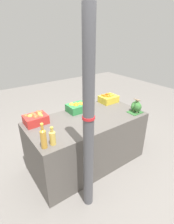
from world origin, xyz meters
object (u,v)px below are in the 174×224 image
Objects in this scene: support_pole at (88,127)px; broccoli_pile at (136,106)px; carrot_crate at (108,99)px; juice_bottle_golden at (53,137)px; apple_crate at (36,118)px; juice_bottle_amber at (43,138)px; sparrow_bird at (138,100)px; orange_crate at (77,107)px.

support_pole is 9.85× the size of broccoli_pile.
juice_bottle_golden is at bearing -156.76° from carrot_crate.
juice_bottle_golden is at bearing -92.88° from apple_crate.
support_pole is 0.52m from juice_bottle_amber.
sparrow_bird is (1.19, 0.33, -0.08)m from support_pole.
broccoli_pile reaches higher than orange_crate.
apple_crate is 1.56m from broccoli_pile.
carrot_crate is 0.58m from broccoli_pile.
apple_crate is at bearing 179.88° from carrot_crate.
broccoli_pile reaches higher than apple_crate.
sparrow_bird reaches higher than carrot_crate.
apple_crate is 1.00× the size of carrot_crate.
orange_crate is at bearing -127.01° from sparrow_bird.
juice_bottle_amber is at bearing 138.91° from support_pole.
juice_bottle_amber reaches higher than broccoli_pile.
support_pole is 0.99m from apple_crate.
juice_bottle_golden is (-0.03, -0.60, 0.02)m from apple_crate.
orange_crate is at bearing 143.06° from broccoli_pile.
support_pole is 7.11× the size of apple_crate.
carrot_crate is at bearing -0.12° from apple_crate.
broccoli_pile is (1.45, -0.57, 0.02)m from apple_crate.
support_pole is at bearing -163.51° from broccoli_pile.
broccoli_pile is (0.08, -0.57, 0.03)m from carrot_crate.
juice_bottle_amber reaches higher than juice_bottle_golden.
carrot_crate is 1.53m from juice_bottle_golden.
apple_crate is at bearing -110.74° from sparrow_bird.
juice_bottle_amber is at bearing -144.04° from orange_crate.
support_pole reaches higher than broccoli_pile.
apple_crate is 2.30× the size of sparrow_bird.
sparrow_bird is (1.56, 0.00, 0.08)m from juice_bottle_amber.
support_pole is 1.06m from orange_crate.
orange_crate is 1.02m from juice_bottle_amber.
broccoli_pile is 0.12m from sparrow_bird.
support_pole is at bearing -41.09° from juice_bottle_amber.
juice_bottle_amber reaches higher than orange_crate.
orange_crate is at bearing -179.93° from carrot_crate.
juice_bottle_golden reaches higher than orange_crate.
orange_crate is 2.30× the size of sparrow_bird.
support_pole is 16.36× the size of sparrow_bird.
sparrow_bird is at bearing -22.91° from apple_crate.
juice_bottle_amber is (-1.59, -0.03, 0.04)m from broccoli_pile.
broccoli_pile is (1.21, 0.36, -0.20)m from support_pole.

